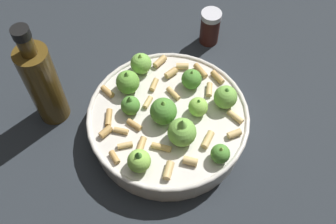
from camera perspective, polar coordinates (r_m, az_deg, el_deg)
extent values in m
plane|color=#23282D|center=(0.73, 0.00, -2.65)|extent=(2.40, 2.40, 0.00)
cylinder|color=beige|center=(0.71, 0.00, -1.59)|extent=(0.27, 0.27, 0.05)
torus|color=beige|center=(0.68, 0.00, -0.46)|extent=(0.28, 0.28, 0.01)
sphere|color=#8CC64C|center=(0.67, 4.37, 0.75)|extent=(0.03, 0.03, 0.03)
cone|color=#4C8933|center=(0.66, 4.46, 1.54)|extent=(0.01, 0.01, 0.01)
sphere|color=#75B247|center=(0.64, 2.03, -2.94)|extent=(0.05, 0.05, 0.05)
cone|color=#75B247|center=(0.62, 2.10, -1.75)|extent=(0.02, 0.02, 0.02)
sphere|color=#4C8933|center=(0.71, 3.42, 4.77)|extent=(0.04, 0.04, 0.04)
cone|color=#75B247|center=(0.69, 3.50, 5.65)|extent=(0.01, 0.01, 0.01)
sphere|color=#4C8933|center=(0.63, 7.56, -5.99)|extent=(0.03, 0.03, 0.03)
cone|color=#8CC64C|center=(0.62, 7.72, -5.34)|extent=(0.01, 0.01, 0.01)
sphere|color=#4C8933|center=(0.66, -0.74, 0.21)|extent=(0.05, 0.05, 0.05)
cone|color=#609E38|center=(0.64, -0.77, 1.24)|extent=(0.02, 0.02, 0.01)
sphere|color=#8CC64C|center=(0.62, -4.19, -7.06)|extent=(0.04, 0.04, 0.04)
cone|color=#4C8933|center=(0.60, -4.31, -6.21)|extent=(0.02, 0.02, 0.02)
sphere|color=#75B247|center=(0.73, -3.92, 6.99)|extent=(0.04, 0.04, 0.04)
cone|color=#8CC64C|center=(0.71, -4.01, 7.97)|extent=(0.02, 0.02, 0.01)
sphere|color=#75B247|center=(0.69, 8.31, 2.16)|extent=(0.04, 0.04, 0.04)
cone|color=#4C8933|center=(0.67, 8.50, 3.07)|extent=(0.02, 0.02, 0.01)
sphere|color=#4C8933|center=(0.68, -5.44, 0.96)|extent=(0.03, 0.03, 0.03)
cone|color=#4C8933|center=(0.66, -5.57, 1.84)|extent=(0.02, 0.02, 0.02)
sphere|color=#609E38|center=(0.70, -5.83, 4.32)|extent=(0.04, 0.04, 0.04)
cone|color=#609E38|center=(0.69, -5.98, 5.36)|extent=(0.02, 0.02, 0.02)
cylinder|color=tan|center=(0.66, 5.76, -3.99)|extent=(0.03, 0.02, 0.01)
cylinder|color=tan|center=(0.73, 7.14, 5.01)|extent=(0.01, 0.03, 0.01)
cylinder|color=tan|center=(0.65, -6.12, -4.89)|extent=(0.03, 0.02, 0.01)
cylinder|color=tan|center=(0.74, 4.73, 5.97)|extent=(0.02, 0.03, 0.01)
cylinder|color=tan|center=(0.73, 0.44, 5.66)|extent=(0.02, 0.01, 0.01)
cylinder|color=tan|center=(0.68, -8.56, -0.79)|extent=(0.03, 0.03, 0.01)
cylinder|color=tan|center=(0.63, 3.24, -7.07)|extent=(0.02, 0.03, 0.01)
cylinder|color=tan|center=(0.63, 0.07, -8.42)|extent=(0.03, 0.03, 0.01)
cylinder|color=tan|center=(0.70, 0.76, 2.69)|extent=(0.01, 0.03, 0.01)
cylinder|color=tan|center=(0.72, -2.03, 3.96)|extent=(0.03, 0.02, 0.01)
cylinder|color=tan|center=(0.65, -0.96, -5.08)|extent=(0.03, 0.03, 0.01)
cylinder|color=tan|center=(0.69, 9.69, -0.67)|extent=(0.01, 0.03, 0.01)
cylinder|color=tan|center=(0.65, -3.84, -4.66)|extent=(0.03, 0.02, 0.01)
cylinder|color=tan|center=(0.74, 2.08, 6.63)|extent=(0.03, 0.02, 0.01)
cylinder|color=tan|center=(0.67, -6.79, -2.70)|extent=(0.02, 0.03, 0.01)
cylinder|color=tan|center=(0.71, -8.73, 2.95)|extent=(0.01, 0.03, 0.01)
cylinder|color=tan|center=(0.67, -8.99, -2.82)|extent=(0.02, 0.01, 0.01)
cylinder|color=tan|center=(0.67, -4.88, -1.83)|extent=(0.02, 0.03, 0.01)
cylinder|color=tan|center=(0.64, -7.75, -6.49)|extent=(0.01, 0.02, 0.01)
cylinder|color=tan|center=(0.69, -2.94, 1.41)|extent=(0.03, 0.02, 0.01)
cylinder|color=tan|center=(0.71, 5.97, 3.23)|extent=(0.03, 0.03, 0.01)
cylinder|color=tan|center=(0.67, 9.55, -3.12)|extent=(0.03, 0.02, 0.01)
cylinder|color=tan|center=(0.75, -1.18, 7.30)|extent=(0.03, 0.02, 0.01)
cylinder|color=#33140F|center=(0.84, 6.04, 11.78)|extent=(0.04, 0.04, 0.07)
cylinder|color=silver|center=(0.82, 6.29, 13.70)|extent=(0.04, 0.04, 0.01)
cylinder|color=#4C3814|center=(0.71, -17.48, 3.64)|extent=(0.06, 0.06, 0.17)
cylinder|color=#4C3814|center=(0.64, -19.81, 9.08)|extent=(0.03, 0.03, 0.04)
cylinder|color=black|center=(0.62, -20.49, 10.64)|extent=(0.03, 0.03, 0.02)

